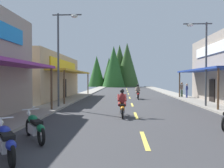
{
  "coord_description": "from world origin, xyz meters",
  "views": [
    {
      "loc": [
        -0.75,
        0.97,
        2.13
      ],
      "look_at": [
        -2.04,
        26.93,
        1.53
      ],
      "focal_mm": 35.75,
      "sensor_mm": 36.0,
      "label": 1
    }
  ],
  "objects_px": {
    "motorcycle_parked_left_2": "(35,126)",
    "streetlamp_right": "(202,52)",
    "pedestrian_by_shop": "(182,89)",
    "motorcycle_parked_left_1": "(6,141)",
    "rider_cruising_trailing": "(138,93)",
    "rider_cruising_lead": "(122,105)",
    "pedestrian_waiting": "(187,90)",
    "streetlamp_left": "(62,48)"
  },
  "relations": [
    {
      "from": "motorcycle_parked_left_2",
      "to": "streetlamp_right",
      "type": "bearing_deg",
      "value": -80.82
    },
    {
      "from": "pedestrian_by_shop",
      "to": "motorcycle_parked_left_1",
      "type": "bearing_deg",
      "value": -71.49
    },
    {
      "from": "streetlamp_right",
      "to": "rider_cruising_trailing",
      "type": "xyz_separation_m",
      "value": [
        -4.31,
        6.63,
        -3.45
      ]
    },
    {
      "from": "rider_cruising_lead",
      "to": "rider_cruising_trailing",
      "type": "xyz_separation_m",
      "value": [
        1.61,
        11.03,
        0.0
      ]
    },
    {
      "from": "pedestrian_by_shop",
      "to": "pedestrian_waiting",
      "type": "xyz_separation_m",
      "value": [
        0.26,
        -1.06,
        -0.09
      ]
    },
    {
      "from": "motorcycle_parked_left_1",
      "to": "rider_cruising_trailing",
      "type": "relative_size",
      "value": 0.82
    },
    {
      "from": "rider_cruising_trailing",
      "to": "rider_cruising_lead",
      "type": "bearing_deg",
      "value": 172.19
    },
    {
      "from": "streetlamp_right",
      "to": "pedestrian_by_shop",
      "type": "height_order",
      "value": "streetlamp_right"
    },
    {
      "from": "streetlamp_left",
      "to": "motorcycle_parked_left_2",
      "type": "distance_m",
      "value": 9.4
    },
    {
      "from": "streetlamp_right",
      "to": "pedestrian_by_shop",
      "type": "relative_size",
      "value": 3.6
    },
    {
      "from": "rider_cruising_lead",
      "to": "motorcycle_parked_left_1",
      "type": "bearing_deg",
      "value": 154.17
    },
    {
      "from": "motorcycle_parked_left_2",
      "to": "pedestrian_by_shop",
      "type": "distance_m",
      "value": 20.26
    },
    {
      "from": "motorcycle_parked_left_1",
      "to": "rider_cruising_trailing",
      "type": "xyz_separation_m",
      "value": [
        4.63,
        17.89,
        0.17
      ]
    },
    {
      "from": "streetlamp_left",
      "to": "motorcycle_parked_left_2",
      "type": "relative_size",
      "value": 3.89
    },
    {
      "from": "streetlamp_left",
      "to": "rider_cruising_lead",
      "type": "bearing_deg",
      "value": -38.2
    },
    {
      "from": "streetlamp_left",
      "to": "rider_cruising_trailing",
      "type": "xyz_separation_m",
      "value": [
        5.95,
        7.62,
        -3.74
      ]
    },
    {
      "from": "motorcycle_parked_left_1",
      "to": "rider_cruising_lead",
      "type": "distance_m",
      "value": 7.49
    },
    {
      "from": "rider_cruising_trailing",
      "to": "pedestrian_by_shop",
      "type": "height_order",
      "value": "pedestrian_by_shop"
    },
    {
      "from": "rider_cruising_trailing",
      "to": "pedestrian_by_shop",
      "type": "xyz_separation_m",
      "value": [
        5.02,
        1.75,
        0.37
      ]
    },
    {
      "from": "streetlamp_right",
      "to": "motorcycle_parked_left_1",
      "type": "height_order",
      "value": "streetlamp_right"
    },
    {
      "from": "motorcycle_parked_left_1",
      "to": "motorcycle_parked_left_2",
      "type": "relative_size",
      "value": 1.0
    },
    {
      "from": "motorcycle_parked_left_1",
      "to": "pedestrian_by_shop",
      "type": "distance_m",
      "value": 21.89
    },
    {
      "from": "rider_cruising_lead",
      "to": "motorcycle_parked_left_2",
      "type": "bearing_deg",
      "value": 147.33
    },
    {
      "from": "rider_cruising_lead",
      "to": "pedestrian_waiting",
      "type": "xyz_separation_m",
      "value": [
        6.89,
        11.72,
        0.29
      ]
    },
    {
      "from": "streetlamp_right",
      "to": "motorcycle_parked_left_1",
      "type": "bearing_deg",
      "value": -128.46
    },
    {
      "from": "streetlamp_right",
      "to": "pedestrian_waiting",
      "type": "distance_m",
      "value": 8.04
    },
    {
      "from": "rider_cruising_trailing",
      "to": "pedestrian_by_shop",
      "type": "distance_m",
      "value": 5.33
    },
    {
      "from": "streetlamp_left",
      "to": "streetlamp_right",
      "type": "height_order",
      "value": "streetlamp_left"
    },
    {
      "from": "rider_cruising_trailing",
      "to": "streetlamp_right",
      "type": "bearing_deg",
      "value": -146.48
    },
    {
      "from": "rider_cruising_lead",
      "to": "rider_cruising_trailing",
      "type": "bearing_deg",
      "value": -10.33
    },
    {
      "from": "motorcycle_parked_left_2",
      "to": "motorcycle_parked_left_1",
      "type": "bearing_deg",
      "value": 141.28
    },
    {
      "from": "streetlamp_right",
      "to": "pedestrian_by_shop",
      "type": "bearing_deg",
      "value": 85.13
    },
    {
      "from": "motorcycle_parked_left_2",
      "to": "rider_cruising_lead",
      "type": "xyz_separation_m",
      "value": [
        2.99,
        5.04,
        0.17
      ]
    },
    {
      "from": "motorcycle_parked_left_2",
      "to": "rider_cruising_lead",
      "type": "distance_m",
      "value": 5.86
    },
    {
      "from": "motorcycle_parked_left_1",
      "to": "rider_cruising_lead",
      "type": "bearing_deg",
      "value": -61.61
    },
    {
      "from": "streetlamp_left",
      "to": "motorcycle_parked_left_1",
      "type": "relative_size",
      "value": 3.9
    },
    {
      "from": "streetlamp_right",
      "to": "pedestrian_by_shop",
      "type": "distance_m",
      "value": 8.96
    },
    {
      "from": "motorcycle_parked_left_2",
      "to": "pedestrian_by_shop",
      "type": "bearing_deg",
      "value": -65.86
    },
    {
      "from": "motorcycle_parked_left_1",
      "to": "motorcycle_parked_left_2",
      "type": "distance_m",
      "value": 1.82
    },
    {
      "from": "streetlamp_left",
      "to": "streetlamp_right",
      "type": "relative_size",
      "value": 1.08
    },
    {
      "from": "streetlamp_right",
      "to": "motorcycle_parked_left_1",
      "type": "xyz_separation_m",
      "value": [
        -8.94,
        -11.26,
        -3.62
      ]
    },
    {
      "from": "motorcycle_parked_left_1",
      "to": "pedestrian_by_shop",
      "type": "relative_size",
      "value": 1.0
    }
  ]
}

